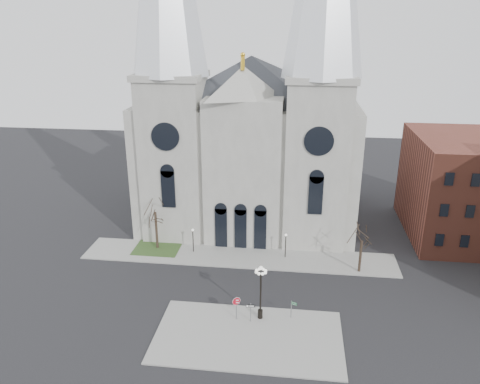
# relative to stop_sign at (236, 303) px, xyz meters

# --- Properties ---
(ground) EXTENTS (160.00, 160.00, 0.00)m
(ground) POSITION_rel_stop_sign_xyz_m (-1.51, 2.38, -1.95)
(ground) COLOR black
(ground) RESTS_ON ground
(sidewalk_near) EXTENTS (18.00, 10.00, 0.14)m
(sidewalk_near) POSITION_rel_stop_sign_xyz_m (1.49, -2.62, -1.88)
(sidewalk_near) COLOR gray
(sidewalk_near) RESTS_ON ground
(sidewalk_far) EXTENTS (40.00, 6.00, 0.14)m
(sidewalk_far) POSITION_rel_stop_sign_xyz_m (-1.51, 13.38, -1.88)
(sidewalk_far) COLOR gray
(sidewalk_far) RESTS_ON ground
(grass_patch) EXTENTS (6.00, 5.00, 0.18)m
(grass_patch) POSITION_rel_stop_sign_xyz_m (-12.51, 14.38, -1.86)
(grass_patch) COLOR #2A431C
(grass_patch) RESTS_ON ground
(cathedral) EXTENTS (33.00, 26.66, 54.00)m
(cathedral) POSITION_rel_stop_sign_xyz_m (-1.51, 25.23, 16.53)
(cathedral) COLOR gray
(cathedral) RESTS_ON ground
(bg_building_brick) EXTENTS (14.00, 18.00, 14.00)m
(bg_building_brick) POSITION_rel_stop_sign_xyz_m (28.49, 24.38, 5.05)
(bg_building_brick) COLOR brown
(bg_building_brick) RESTS_ON ground
(tree_left) EXTENTS (3.20, 3.20, 7.50)m
(tree_left) POSITION_rel_stop_sign_xyz_m (-12.51, 14.38, 3.63)
(tree_left) COLOR #2C2319
(tree_left) RESTS_ON ground
(tree_right) EXTENTS (3.20, 3.20, 6.00)m
(tree_right) POSITION_rel_stop_sign_xyz_m (13.49, 11.38, 2.52)
(tree_right) COLOR #2C2319
(tree_right) RESTS_ON ground
(ped_lamp_left) EXTENTS (0.32, 0.32, 3.26)m
(ped_lamp_left) POSITION_rel_stop_sign_xyz_m (-7.51, 13.88, 0.38)
(ped_lamp_left) COLOR black
(ped_lamp_left) RESTS_ON sidewalk_far
(ped_lamp_right) EXTENTS (0.32, 0.32, 3.26)m
(ped_lamp_right) POSITION_rel_stop_sign_xyz_m (4.49, 13.88, 0.38)
(ped_lamp_right) COLOR black
(ped_lamp_right) RESTS_ON sidewalk_far
(stop_sign) EXTENTS (0.91, 0.16, 2.54)m
(stop_sign) POSITION_rel_stop_sign_xyz_m (0.00, 0.00, 0.00)
(stop_sign) COLOR slate
(stop_sign) RESTS_ON sidewalk_near
(globe_lamp) EXTENTS (1.69, 1.69, 5.95)m
(globe_lamp) POSITION_rel_stop_sign_xyz_m (2.39, 0.46, 1.93)
(globe_lamp) COLOR black
(globe_lamp) RESTS_ON sidewalk_near
(one_way_sign) EXTENTS (0.91, 0.13, 2.08)m
(one_way_sign) POSITION_rel_stop_sign_xyz_m (1.48, -0.26, -0.39)
(one_way_sign) COLOR slate
(one_way_sign) RESTS_ON sidewalk_near
(street_name_sign) EXTENTS (0.60, 0.25, 1.97)m
(street_name_sign) POSITION_rel_stop_sign_xyz_m (5.58, 0.87, -0.63)
(street_name_sign) COLOR slate
(street_name_sign) RESTS_ON sidewalk_near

